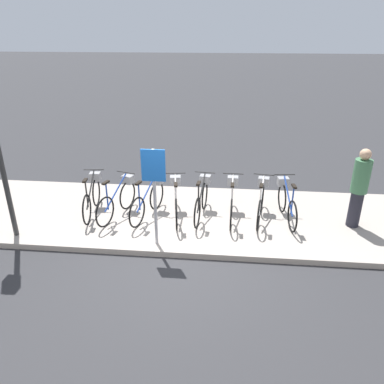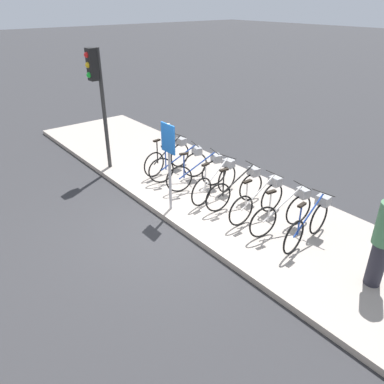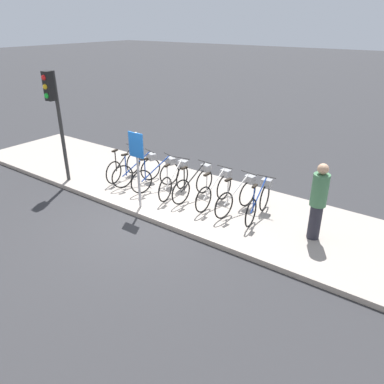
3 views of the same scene
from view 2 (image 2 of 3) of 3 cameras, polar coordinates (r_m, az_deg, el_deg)
name	(u,v)px [view 2 (image 2 of 3)]	position (r m, az deg, el deg)	size (l,w,h in m)	color
ground_plane	(174,227)	(7.86, -2.81, -5.38)	(120.00, 120.00, 0.00)	#2D2D30
sidewalk	(229,202)	(8.71, 5.59, -1.49)	(15.49, 3.16, 0.12)	#9E9389
parked_bicycle_0	(170,155)	(9.97, -3.39, 5.61)	(0.46, 1.58, 0.97)	black
parked_bicycle_1	(182,163)	(9.45, -1.56, 4.38)	(0.59, 1.53, 0.97)	black
parked_bicycle_2	(200,172)	(8.99, 1.30, 3.14)	(0.59, 1.53, 0.97)	black
parked_bicycle_3	(217,180)	(8.59, 3.88, 1.86)	(0.46, 1.57, 0.97)	black
parked_bicycle_4	(238,187)	(8.30, 7.10, 0.74)	(0.46, 1.58, 0.97)	black
parked_bicycle_5	(260,199)	(7.90, 10.38, -0.99)	(0.46, 1.58, 0.97)	black
parked_bicycle_6	(285,210)	(7.57, 14.04, -2.73)	(0.46, 1.57, 0.97)	black
parked_bicycle_7	(310,221)	(7.34, 17.54, -4.26)	(0.46, 1.58, 0.97)	black
pedestrian	(384,237)	(6.44, 27.25, -6.14)	(0.34, 0.34, 1.71)	#23232D
traffic_light	(97,85)	(9.88, -14.31, 15.58)	(0.24, 0.40, 3.09)	#2D2D2D
sign_post	(169,153)	(7.72, -3.55, 5.99)	(0.44, 0.07, 1.93)	#99999E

